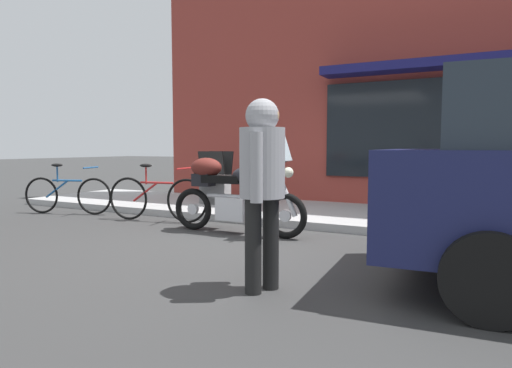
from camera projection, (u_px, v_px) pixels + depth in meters
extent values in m
plane|color=#353535|center=(250.00, 240.00, 5.87)|extent=(80.00, 80.00, 0.00)
torus|color=black|center=(285.00, 216.00, 5.94)|extent=(0.62, 0.11, 0.62)
cylinder|color=silver|center=(285.00, 216.00, 5.94)|extent=(0.16, 0.06, 0.16)
torus|color=black|center=(193.00, 209.00, 6.58)|extent=(0.62, 0.11, 0.62)
cylinder|color=silver|center=(193.00, 209.00, 6.58)|extent=(0.16, 0.06, 0.16)
cube|color=silver|center=(234.00, 208.00, 6.28)|extent=(0.45, 0.31, 0.32)
cylinder|color=silver|center=(237.00, 197.00, 6.24)|extent=(0.96, 0.09, 0.06)
ellipsoid|color=black|center=(249.00, 176.00, 6.13)|extent=(0.53, 0.29, 0.26)
cube|color=black|center=(223.00, 179.00, 6.32)|extent=(0.61, 0.26, 0.11)
cube|color=black|center=(203.00, 180.00, 6.46)|extent=(0.29, 0.23, 0.18)
cylinder|color=silver|center=(285.00, 192.00, 5.91)|extent=(0.35, 0.08, 0.67)
cylinder|color=black|center=(277.00, 162.00, 5.93)|extent=(0.05, 0.62, 0.04)
cube|color=silver|center=(283.00, 148.00, 5.88)|extent=(0.16, 0.32, 0.35)
sphere|color=#EAEACC|center=(288.00, 172.00, 5.87)|extent=(0.14, 0.14, 0.14)
cube|color=#AEAEAE|center=(215.00, 189.00, 6.67)|extent=(0.45, 0.21, 0.44)
cube|color=black|center=(219.00, 189.00, 6.77)|extent=(0.37, 0.03, 0.03)
ellipsoid|color=#591E19|center=(206.00, 167.00, 6.43)|extent=(0.49, 0.33, 0.28)
torus|color=black|center=(187.00, 201.00, 7.16)|extent=(0.71, 0.16, 0.72)
torus|color=black|center=(128.00, 199.00, 7.49)|extent=(0.71, 0.16, 0.72)
cylinder|color=#B22323|center=(157.00, 183.00, 7.30)|extent=(0.60, 0.14, 0.04)
cylinder|color=#B22323|center=(145.00, 192.00, 7.38)|extent=(0.47, 0.12, 0.34)
cylinder|color=#B22323|center=(146.00, 175.00, 7.35)|extent=(0.03, 0.03, 0.30)
ellipsoid|color=black|center=(146.00, 166.00, 7.33)|extent=(0.23, 0.14, 0.06)
cylinder|color=#B22323|center=(184.00, 169.00, 7.13)|extent=(0.11, 0.48, 0.03)
cylinder|color=black|center=(476.00, 230.00, 4.79)|extent=(0.67, 0.26, 0.66)
cylinder|color=black|center=(489.00, 278.00, 3.04)|extent=(0.67, 0.26, 0.66)
cylinder|color=black|center=(271.00, 243.00, 3.83)|extent=(0.14, 0.14, 0.80)
cylinder|color=black|center=(253.00, 246.00, 3.70)|extent=(0.14, 0.14, 0.80)
cylinder|color=#9E9EA3|center=(262.00, 163.00, 3.71)|extent=(0.47, 0.47, 0.58)
sphere|color=#9E9EA3|center=(262.00, 116.00, 3.68)|extent=(0.28, 0.28, 0.28)
sphere|color=tan|center=(269.00, 115.00, 3.66)|extent=(0.17, 0.17, 0.17)
cylinder|color=#9E9EA3|center=(267.00, 165.00, 3.93)|extent=(0.10, 0.10, 0.55)
cylinder|color=#9E9EA3|center=(256.00, 168.00, 3.49)|extent=(0.10, 0.10, 0.55)
cube|color=black|center=(213.00, 178.00, 8.55)|extent=(0.55, 0.21, 1.02)
cube|color=black|center=(219.00, 177.00, 8.74)|extent=(0.55, 0.21, 1.02)
torus|color=black|center=(94.00, 196.00, 8.04)|extent=(0.65, 0.24, 0.67)
torus|color=black|center=(41.00, 195.00, 8.22)|extent=(0.65, 0.24, 0.67)
cylinder|color=#1E5999|center=(67.00, 181.00, 8.10)|extent=(0.56, 0.21, 0.04)
cylinder|color=#1E5999|center=(57.00, 189.00, 8.15)|extent=(0.44, 0.17, 0.33)
cylinder|color=#1E5999|center=(57.00, 174.00, 8.13)|extent=(0.03, 0.03, 0.30)
ellipsoid|color=black|center=(57.00, 165.00, 8.11)|extent=(0.24, 0.16, 0.06)
cylinder|color=#1E5999|center=(91.00, 168.00, 8.00)|extent=(0.17, 0.47, 0.03)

